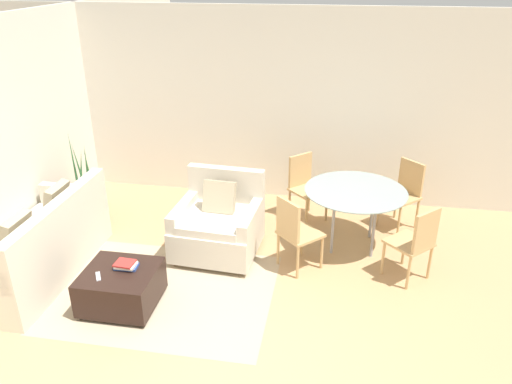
{
  "coord_description": "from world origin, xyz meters",
  "views": [
    {
      "loc": [
        0.95,
        -3.44,
        3.26
      ],
      "look_at": [
        0.02,
        1.9,
        0.75
      ],
      "focal_mm": 35.0,
      "sensor_mm": 36.0,
      "label": 1
    }
  ],
  "objects_px": {
    "dining_chair_near_right": "(416,240)",
    "dining_chair_far_right": "(405,190)",
    "book_stack": "(126,265)",
    "ottoman": "(121,286)",
    "dining_chair_far_left": "(305,183)",
    "potted_plant": "(87,201)",
    "couch": "(39,250)",
    "dining_chair_near_left": "(295,230)",
    "tv_remote_primary": "(98,276)",
    "dining_table": "(355,196)",
    "armchair": "(218,225)"
  },
  "relations": [
    {
      "from": "dining_chair_near_left",
      "to": "tv_remote_primary",
      "type": "bearing_deg",
      "value": -149.25
    },
    {
      "from": "dining_chair_near_left",
      "to": "book_stack",
      "type": "bearing_deg",
      "value": -151.09
    },
    {
      "from": "ottoman",
      "to": "dining_chair_far_left",
      "type": "xyz_separation_m",
      "value": [
        1.68,
        2.3,
        0.29
      ]
    },
    {
      "from": "book_stack",
      "to": "dining_chair_far_right",
      "type": "relative_size",
      "value": 0.27
    },
    {
      "from": "dining_table",
      "to": "dining_chair_near_right",
      "type": "distance_m",
      "value": 0.95
    },
    {
      "from": "book_stack",
      "to": "dining_chair_far_left",
      "type": "distance_m",
      "value": 2.77
    },
    {
      "from": "ottoman",
      "to": "dining_chair_near_right",
      "type": "distance_m",
      "value": 3.17
    },
    {
      "from": "dining_chair_far_right",
      "to": "potted_plant",
      "type": "bearing_deg",
      "value": -173.5
    },
    {
      "from": "dining_chair_far_right",
      "to": "dining_chair_near_left",
      "type": "bearing_deg",
      "value": -135.0
    },
    {
      "from": "book_stack",
      "to": "dining_chair_far_right",
      "type": "bearing_deg",
      "value": 36.96
    },
    {
      "from": "book_stack",
      "to": "tv_remote_primary",
      "type": "height_order",
      "value": "book_stack"
    },
    {
      "from": "ottoman",
      "to": "potted_plant",
      "type": "bearing_deg",
      "value": 125.65
    },
    {
      "from": "couch",
      "to": "potted_plant",
      "type": "height_order",
      "value": "potted_plant"
    },
    {
      "from": "armchair",
      "to": "book_stack",
      "type": "distance_m",
      "value": 1.33
    },
    {
      "from": "book_stack",
      "to": "tv_remote_primary",
      "type": "bearing_deg",
      "value": -137.13
    },
    {
      "from": "armchair",
      "to": "dining_table",
      "type": "distance_m",
      "value": 1.69
    },
    {
      "from": "couch",
      "to": "dining_chair_near_right",
      "type": "xyz_separation_m",
      "value": [
        4.15,
        0.59,
        0.2
      ]
    },
    {
      "from": "ottoman",
      "to": "dining_chair_far_right",
      "type": "xyz_separation_m",
      "value": [
        3.01,
        2.3,
        0.29
      ]
    },
    {
      "from": "couch",
      "to": "dining_chair_near_left",
      "type": "distance_m",
      "value": 2.89
    },
    {
      "from": "dining_table",
      "to": "dining_chair_far_right",
      "type": "height_order",
      "value": "dining_chair_far_right"
    },
    {
      "from": "potted_plant",
      "to": "couch",
      "type": "bearing_deg",
      "value": -83.74
    },
    {
      "from": "potted_plant",
      "to": "book_stack",
      "type": "bearing_deg",
      "value": -52.31
    },
    {
      "from": "couch",
      "to": "dining_chair_near_right",
      "type": "relative_size",
      "value": 2.19
    },
    {
      "from": "potted_plant",
      "to": "dining_chair_near_left",
      "type": "relative_size",
      "value": 1.37
    },
    {
      "from": "dining_chair_near_right",
      "to": "dining_chair_far_right",
      "type": "relative_size",
      "value": 1.0
    },
    {
      "from": "couch",
      "to": "dining_chair_far_left",
      "type": "relative_size",
      "value": 2.19
    },
    {
      "from": "ottoman",
      "to": "dining_chair_far_right",
      "type": "bearing_deg",
      "value": 37.4
    },
    {
      "from": "dining_chair_far_left",
      "to": "dining_chair_far_right",
      "type": "relative_size",
      "value": 1.0
    },
    {
      "from": "couch",
      "to": "dining_table",
      "type": "relative_size",
      "value": 1.6
    },
    {
      "from": "dining_chair_near_left",
      "to": "dining_chair_far_left",
      "type": "relative_size",
      "value": 1.0
    },
    {
      "from": "tv_remote_primary",
      "to": "dining_chair_near_right",
      "type": "height_order",
      "value": "dining_chair_near_right"
    },
    {
      "from": "book_stack",
      "to": "potted_plant",
      "type": "relative_size",
      "value": 0.19
    },
    {
      "from": "ottoman",
      "to": "book_stack",
      "type": "bearing_deg",
      "value": 57.28
    },
    {
      "from": "dining_table",
      "to": "ottoman",
      "type": "bearing_deg",
      "value": -145.08
    },
    {
      "from": "book_stack",
      "to": "dining_chair_near_left",
      "type": "bearing_deg",
      "value": 28.91
    },
    {
      "from": "tv_remote_primary",
      "to": "dining_chair_near_left",
      "type": "bearing_deg",
      "value": 30.75
    },
    {
      "from": "book_stack",
      "to": "dining_chair_near_right",
      "type": "bearing_deg",
      "value": 16.98
    },
    {
      "from": "dining_chair_near_left",
      "to": "dining_chair_far_left",
      "type": "distance_m",
      "value": 1.32
    },
    {
      "from": "ottoman",
      "to": "book_stack",
      "type": "distance_m",
      "value": 0.23
    },
    {
      "from": "ottoman",
      "to": "dining_chair_near_left",
      "type": "xyz_separation_m",
      "value": [
        1.68,
        0.97,
        0.29
      ]
    },
    {
      "from": "couch",
      "to": "armchair",
      "type": "relative_size",
      "value": 1.93
    },
    {
      "from": "potted_plant",
      "to": "dining_chair_far_left",
      "type": "height_order",
      "value": "potted_plant"
    },
    {
      "from": "armchair",
      "to": "dining_chair_near_left",
      "type": "relative_size",
      "value": 1.13
    },
    {
      "from": "couch",
      "to": "armchair",
      "type": "bearing_deg",
      "value": 23.72
    },
    {
      "from": "tv_remote_primary",
      "to": "dining_chair_near_left",
      "type": "xyz_separation_m",
      "value": [
        1.85,
        1.1,
        0.1
      ]
    },
    {
      "from": "couch",
      "to": "dining_chair_near_left",
      "type": "height_order",
      "value": "couch"
    },
    {
      "from": "dining_chair_near_left",
      "to": "dining_chair_near_right",
      "type": "bearing_deg",
      "value": 0.0
    },
    {
      "from": "couch",
      "to": "dining_table",
      "type": "height_order",
      "value": "couch"
    },
    {
      "from": "couch",
      "to": "ottoman",
      "type": "xyz_separation_m",
      "value": [
        1.14,
        -0.38,
        -0.09
      ]
    },
    {
      "from": "book_stack",
      "to": "dining_chair_far_left",
      "type": "bearing_deg",
      "value": 53.69
    }
  ]
}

